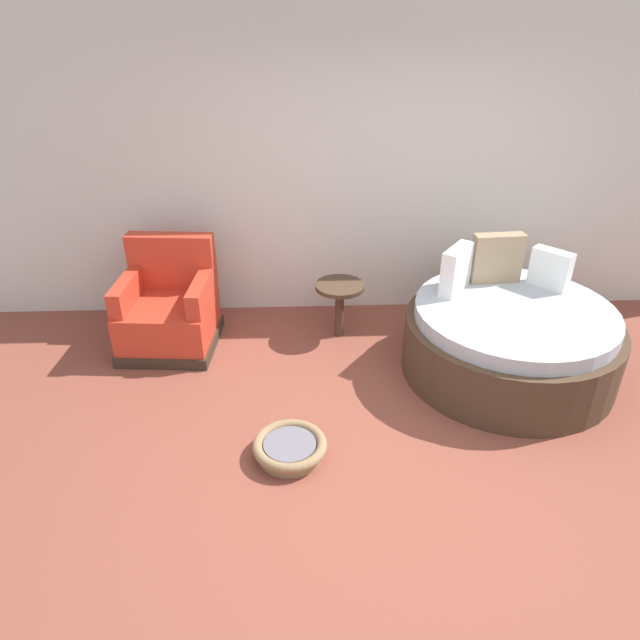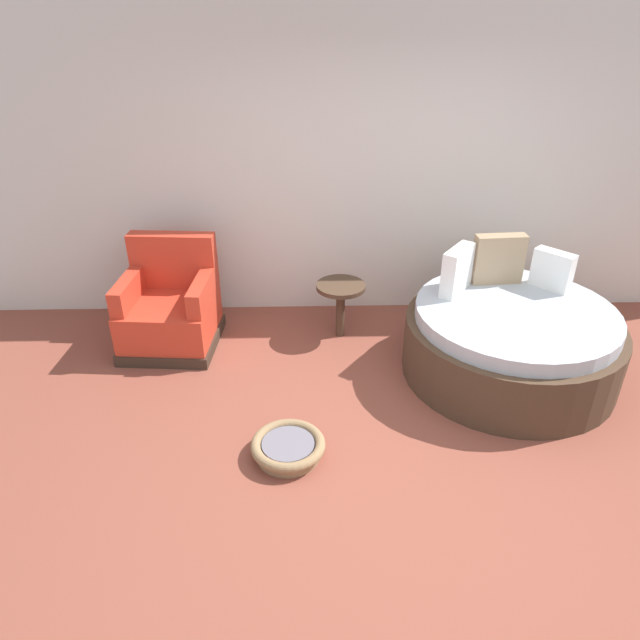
# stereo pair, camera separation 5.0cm
# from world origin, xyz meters

# --- Properties ---
(ground_plane) EXTENTS (8.00, 8.00, 0.02)m
(ground_plane) POSITION_xyz_m (0.00, 0.00, -0.01)
(ground_plane) COLOR brown
(back_wall) EXTENTS (8.00, 0.12, 2.75)m
(back_wall) POSITION_xyz_m (0.00, 2.33, 1.37)
(back_wall) COLOR silver
(back_wall) RESTS_ON ground_plane
(round_daybed) EXTENTS (1.72, 1.72, 1.03)m
(round_daybed) POSITION_xyz_m (1.09, 1.07, 0.31)
(round_daybed) COLOR #473323
(round_daybed) RESTS_ON ground_plane
(red_armchair) EXTENTS (0.86, 0.86, 0.94)m
(red_armchair) POSITION_xyz_m (-1.77, 1.63, 0.33)
(red_armchair) COLOR #38281E
(red_armchair) RESTS_ON ground_plane
(pet_basket) EXTENTS (0.51, 0.51, 0.13)m
(pet_basket) POSITION_xyz_m (-0.71, 0.10, 0.07)
(pet_basket) COLOR #8E704C
(pet_basket) RESTS_ON ground_plane
(side_table) EXTENTS (0.44, 0.44, 0.52)m
(side_table) POSITION_xyz_m (-0.26, 1.70, 0.43)
(side_table) COLOR #473323
(side_table) RESTS_ON ground_plane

